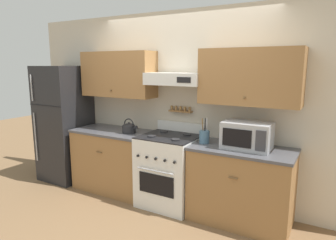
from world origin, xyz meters
TOP-DOWN VIEW (x-y plane):
  - ground_plane at (0.00, 0.00)m, footprint 16.00×16.00m
  - wall_back at (-0.00, 0.61)m, footprint 5.20×0.46m
  - counter_left at (-0.96, 0.33)m, footprint 1.18×0.65m
  - counter_right at (0.95, 0.33)m, footprint 1.17×0.65m
  - stove_range at (0.00, 0.31)m, footprint 0.72×0.70m
  - refrigerator at (-1.94, 0.30)m, footprint 0.69×0.70m
  - tea_kettle at (-0.66, 0.32)m, footprint 0.24×0.19m
  - microwave at (0.99, 0.33)m, footprint 0.53×0.37m
  - utensil_crock at (0.48, 0.32)m, footprint 0.12×0.12m

SIDE VIEW (x-z plane):
  - ground_plane at x=0.00m, z-range 0.00..0.00m
  - counter_left at x=-0.96m, z-range 0.00..0.90m
  - counter_right at x=0.95m, z-range 0.00..0.90m
  - stove_range at x=0.00m, z-range -0.06..1.01m
  - refrigerator at x=-1.94m, z-range 0.00..1.82m
  - tea_kettle at x=-0.66m, z-range 0.87..1.07m
  - utensil_crock at x=0.48m, z-range 0.83..1.14m
  - microwave at x=0.99m, z-range 0.90..1.21m
  - wall_back at x=0.00m, z-range 0.14..2.69m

